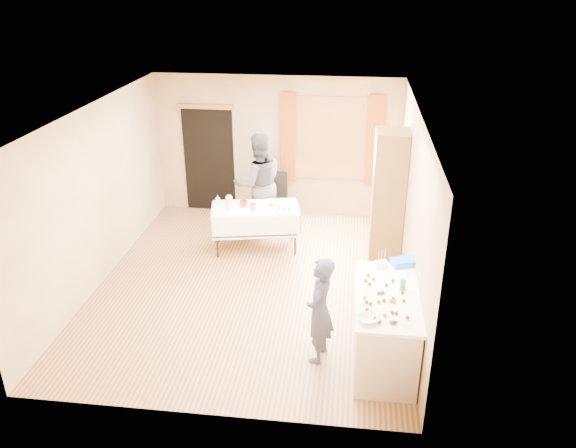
# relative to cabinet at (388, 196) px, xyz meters

# --- Properties ---
(floor) EXTENTS (4.50, 5.50, 0.02)m
(floor) POSITION_rel_cabinet_xyz_m (-1.99, -1.15, -1.06)
(floor) COLOR #9E7047
(floor) RESTS_ON ground
(ceiling) EXTENTS (4.50, 5.50, 0.02)m
(ceiling) POSITION_rel_cabinet_xyz_m (-1.99, -1.15, 1.56)
(ceiling) COLOR white
(ceiling) RESTS_ON floor
(wall_back) EXTENTS (4.50, 0.02, 2.60)m
(wall_back) POSITION_rel_cabinet_xyz_m (-1.99, 1.61, 0.25)
(wall_back) COLOR tan
(wall_back) RESTS_ON floor
(wall_front) EXTENTS (4.50, 0.02, 2.60)m
(wall_front) POSITION_rel_cabinet_xyz_m (-1.99, -3.91, 0.25)
(wall_front) COLOR tan
(wall_front) RESTS_ON floor
(wall_left) EXTENTS (0.02, 5.50, 2.60)m
(wall_left) POSITION_rel_cabinet_xyz_m (-4.25, -1.15, 0.25)
(wall_left) COLOR tan
(wall_left) RESTS_ON floor
(wall_right) EXTENTS (0.02, 5.50, 2.60)m
(wall_right) POSITION_rel_cabinet_xyz_m (0.27, -1.15, 0.25)
(wall_right) COLOR tan
(wall_right) RESTS_ON floor
(window_frame) EXTENTS (1.32, 0.06, 1.52)m
(window_frame) POSITION_rel_cabinet_xyz_m (-0.99, 1.57, 0.45)
(window_frame) COLOR olive
(window_frame) RESTS_ON wall_back
(window_pane) EXTENTS (1.20, 0.02, 1.40)m
(window_pane) POSITION_rel_cabinet_xyz_m (-0.99, 1.55, 0.45)
(window_pane) COLOR white
(window_pane) RESTS_ON wall_back
(curtain_left) EXTENTS (0.28, 0.06, 1.65)m
(curtain_left) POSITION_rel_cabinet_xyz_m (-1.77, 1.52, 0.45)
(curtain_left) COLOR #904318
(curtain_left) RESTS_ON wall_back
(curtain_right) EXTENTS (0.28, 0.06, 1.65)m
(curtain_right) POSITION_rel_cabinet_xyz_m (-0.21, 1.52, 0.45)
(curtain_right) COLOR #904318
(curtain_right) RESTS_ON wall_back
(doorway) EXTENTS (0.95, 0.04, 2.00)m
(doorway) POSITION_rel_cabinet_xyz_m (-3.29, 1.58, -0.05)
(doorway) COLOR black
(doorway) RESTS_ON floor
(door_lintel) EXTENTS (1.05, 0.06, 0.08)m
(door_lintel) POSITION_rel_cabinet_xyz_m (-3.29, 1.55, 0.97)
(door_lintel) COLOR olive
(door_lintel) RESTS_ON wall_back
(cabinet) EXTENTS (0.50, 0.60, 2.09)m
(cabinet) POSITION_rel_cabinet_xyz_m (0.00, 0.00, 0.00)
(cabinet) COLOR brown
(cabinet) RESTS_ON floor
(counter) EXTENTS (0.74, 1.55, 0.91)m
(counter) POSITION_rel_cabinet_xyz_m (-0.10, -2.73, -0.59)
(counter) COLOR beige
(counter) RESTS_ON floor
(party_table) EXTENTS (1.54, 1.00, 0.75)m
(party_table) POSITION_rel_cabinet_xyz_m (-2.13, -0.00, -0.60)
(party_table) COLOR black
(party_table) RESTS_ON floor
(chair) EXTENTS (0.41, 0.41, 0.95)m
(chair) POSITION_rel_cabinet_xyz_m (-1.95, 1.10, -0.76)
(chair) COLOR black
(chair) RESTS_ON floor
(girl) EXTENTS (0.60, 0.50, 1.35)m
(girl) POSITION_rel_cabinet_xyz_m (-0.87, -2.79, -0.37)
(girl) COLOR #272C45
(girl) RESTS_ON floor
(woman) EXTENTS (1.36, 1.31, 1.81)m
(woman) POSITION_rel_cabinet_xyz_m (-2.18, 0.66, -0.14)
(woman) COLOR black
(woman) RESTS_ON floor
(soda_can) EXTENTS (0.07, 0.07, 0.12)m
(soda_can) POSITION_rel_cabinet_xyz_m (0.07, -2.61, -0.08)
(soda_can) COLOR #0A7A40
(soda_can) RESTS_ON counter
(mixing_bowl) EXTENTS (0.35, 0.35, 0.05)m
(mixing_bowl) POSITION_rel_cabinet_xyz_m (-0.33, -3.30, -0.11)
(mixing_bowl) COLOR white
(mixing_bowl) RESTS_ON counter
(foam_block) EXTENTS (0.17, 0.14, 0.08)m
(foam_block) POSITION_rel_cabinet_xyz_m (-0.16, -2.10, -0.10)
(foam_block) COLOR white
(foam_block) RESTS_ON counter
(blue_basket) EXTENTS (0.35, 0.29, 0.08)m
(blue_basket) POSITION_rel_cabinet_xyz_m (0.12, -2.01, -0.10)
(blue_basket) COLOR blue
(blue_basket) RESTS_ON counter
(pitcher) EXTENTS (0.12, 0.12, 0.22)m
(pitcher) POSITION_rel_cabinet_xyz_m (-2.52, -0.16, -0.19)
(pitcher) COLOR silver
(pitcher) RESTS_ON party_table
(cup_red) EXTENTS (0.14, 0.14, 0.10)m
(cup_red) POSITION_rel_cabinet_xyz_m (-2.32, -0.01, -0.25)
(cup_red) COLOR red
(cup_red) RESTS_ON party_table
(cup_rainbow) EXTENTS (0.12, 0.12, 0.11)m
(cup_rainbow) POSITION_rel_cabinet_xyz_m (-2.14, -0.14, -0.24)
(cup_rainbow) COLOR red
(cup_rainbow) RESTS_ON party_table
(small_bowl) EXTENTS (0.18, 0.18, 0.05)m
(small_bowl) POSITION_rel_cabinet_xyz_m (-1.85, 0.14, -0.27)
(small_bowl) COLOR white
(small_bowl) RESTS_ON party_table
(pastry_tray) EXTENTS (0.34, 0.31, 0.02)m
(pastry_tray) POSITION_rel_cabinet_xyz_m (-1.64, -0.05, -0.29)
(pastry_tray) COLOR white
(pastry_tray) RESTS_ON party_table
(bottle) EXTENTS (0.11, 0.11, 0.16)m
(bottle) POSITION_rel_cabinet_xyz_m (-2.76, 0.04, -0.22)
(bottle) COLOR white
(bottle) RESTS_ON party_table
(cake_balls) EXTENTS (0.50, 1.01, 0.04)m
(cake_balls) POSITION_rel_cabinet_xyz_m (-0.15, -2.89, -0.12)
(cake_balls) COLOR #3F2314
(cake_balls) RESTS_ON counter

